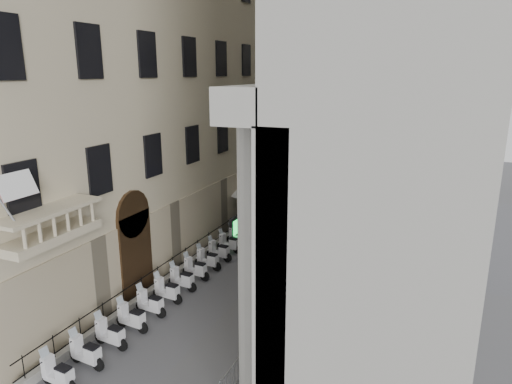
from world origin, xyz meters
TOP-DOWN VIEW (x-y plane):
  - far_building at (0.00, 48.00)m, footprint 22.00×10.00m
  - iron_fence at (-4.30, 18.00)m, footprint 0.30×28.00m
  - blue_awning at (4.15, 26.00)m, footprint 1.60×3.00m
  - flag at (-4.00, 5.00)m, footprint 1.00×1.40m
  - scooter_1 at (-3.13, 6.35)m, footprint 1.44×0.67m
  - scooter_2 at (-3.13, 7.76)m, footprint 1.44×0.67m
  - scooter_3 at (-3.13, 9.17)m, footprint 1.44×0.67m
  - scooter_4 at (-3.13, 10.59)m, footprint 1.44×0.67m
  - scooter_5 at (-3.13, 12.00)m, footprint 1.44×0.67m
  - scooter_6 at (-3.13, 13.41)m, footprint 1.44×0.67m
  - scooter_7 at (-3.13, 14.82)m, footprint 1.44×0.67m
  - scooter_8 at (-3.13, 16.23)m, footprint 1.44×0.67m
  - scooter_9 at (-3.13, 17.64)m, footprint 1.44×0.67m
  - scooter_10 at (-3.13, 19.06)m, footprint 1.44×0.67m
  - scooter_11 at (-3.13, 20.47)m, footprint 1.44×0.67m
  - scooter_12 at (-3.13, 21.88)m, footprint 1.44×0.67m
  - scooter_13 at (-3.13, 23.29)m, footprint 1.44×0.67m
  - scooter_14 at (-3.13, 24.70)m, footprint 1.44×0.67m
  - barrier_2 at (2.74, 10.07)m, footprint 0.60×2.40m
  - barrier_3 at (2.74, 12.57)m, footprint 0.60×2.40m
  - barrier_4 at (2.74, 15.07)m, footprint 0.60×2.40m
  - barrier_5 at (2.74, 17.57)m, footprint 0.60×2.40m
  - barrier_6 at (2.74, 20.07)m, footprint 0.60×2.40m
  - security_tent at (-3.60, 25.01)m, footprint 4.46×4.46m
  - street_lamp at (-3.89, 27.32)m, footprint 2.58×1.18m
  - info_kiosk at (-3.60, 20.72)m, footprint 0.30×0.84m
  - pedestrian_a at (-1.28, 28.24)m, footprint 0.62×0.45m
  - pedestrian_b at (3.00, 32.24)m, footprint 0.98×0.90m
  - pedestrian_c at (0.73, 32.57)m, footprint 0.98×0.69m

SIDE VIEW (x-z plane):
  - iron_fence at x=-4.30m, z-range -0.70..0.70m
  - blue_awning at x=4.15m, z-range -1.50..1.50m
  - flag at x=-4.00m, z-range -4.10..4.10m
  - scooter_1 at x=-3.13m, z-range -0.75..0.75m
  - scooter_2 at x=-3.13m, z-range -0.75..0.75m
  - scooter_3 at x=-3.13m, z-range -0.75..0.75m
  - scooter_4 at x=-3.13m, z-range -0.75..0.75m
  - scooter_5 at x=-3.13m, z-range -0.75..0.75m
  - scooter_6 at x=-3.13m, z-range -0.75..0.75m
  - scooter_7 at x=-3.13m, z-range -0.75..0.75m
  - scooter_8 at x=-3.13m, z-range -0.75..0.75m
  - scooter_9 at x=-3.13m, z-range -0.75..0.75m
  - scooter_10 at x=-3.13m, z-range -0.75..0.75m
  - scooter_11 at x=-3.13m, z-range -0.75..0.75m
  - scooter_12 at x=-3.13m, z-range -0.75..0.75m
  - scooter_13 at x=-3.13m, z-range -0.75..0.75m
  - scooter_14 at x=-3.13m, z-range -0.75..0.75m
  - barrier_2 at x=2.74m, z-range -0.55..0.55m
  - barrier_3 at x=2.74m, z-range -0.55..0.55m
  - barrier_4 at x=2.74m, z-range -0.55..0.55m
  - barrier_5 at x=2.74m, z-range -0.55..0.55m
  - barrier_6 at x=2.74m, z-range -0.55..0.55m
  - pedestrian_a at x=-1.28m, z-range 0.00..1.58m
  - pedestrian_b at x=3.00m, z-range 0.00..1.63m
  - info_kiosk at x=-3.60m, z-range 0.01..1.78m
  - pedestrian_c at x=0.73m, z-range 0.00..1.88m
  - security_tent at x=-3.60m, z-range 1.22..4.84m
  - street_lamp at x=-3.89m, z-range 0.81..9.17m
  - far_building at x=0.00m, z-range 0.00..30.00m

